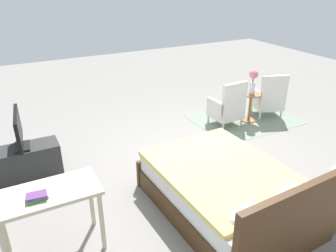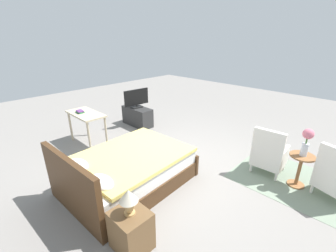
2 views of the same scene
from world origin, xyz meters
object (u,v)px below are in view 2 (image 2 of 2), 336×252
at_px(bed, 127,171).
at_px(vanity_desk, 86,118).
at_px(nightstand, 131,230).
at_px(tv_flatscreen, 136,98).
at_px(book_stack, 80,112).
at_px(armchair_by_window_right, 269,155).
at_px(table_lamp, 129,198).
at_px(side_table, 300,167).
at_px(tv_stand, 137,116).
at_px(flower_vase, 307,140).

height_order(bed, vanity_desk, bed).
height_order(bed, nightstand, bed).
xyz_separation_m(tv_flatscreen, book_stack, (-0.02, 1.67, 0.00)).
height_order(bed, armchair_by_window_right, bed).
xyz_separation_m(armchair_by_window_right, table_lamp, (0.52, 2.80, 0.36)).
height_order(side_table, vanity_desk, vanity_desk).
height_order(armchair_by_window_right, vanity_desk, armchair_by_window_right).
bearing_deg(tv_stand, side_table, -178.18).
bearing_deg(book_stack, nightstand, 163.07).
relative_size(flower_vase, nightstand, 0.91).
bearing_deg(bed, tv_flatscreen, -42.03).
relative_size(side_table, tv_flatscreen, 0.77).
xyz_separation_m(armchair_by_window_right, side_table, (-0.54, 0.03, -0.01)).
bearing_deg(armchair_by_window_right, table_lamp, 79.49).
distance_m(armchair_by_window_right, book_stack, 4.15).
distance_m(table_lamp, vanity_desk, 3.25).
height_order(vanity_desk, book_stack, book_stack).
relative_size(tv_flatscreen, vanity_desk, 0.74).
xyz_separation_m(flower_vase, book_stack, (4.23, 1.80, -0.08)).
bearing_deg(vanity_desk, book_stack, 38.94).
height_order(flower_vase, tv_stand, flower_vase).
bearing_deg(tv_stand, table_lamp, 140.45).
xyz_separation_m(armchair_by_window_right, vanity_desk, (3.60, 1.75, 0.28)).
height_order(tv_stand, book_stack, book_stack).
bearing_deg(flower_vase, tv_stand, 1.82).
xyz_separation_m(armchair_by_window_right, flower_vase, (-0.54, 0.03, 0.50)).
distance_m(side_table, tv_flatscreen, 4.28).
xyz_separation_m(bed, tv_flatscreen, (2.14, -1.93, 0.51)).
height_order(side_table, nightstand, side_table).
relative_size(side_table, vanity_desk, 0.57).
distance_m(nightstand, book_stack, 3.36).
relative_size(bed, nightstand, 4.08).
height_order(bed, table_lamp, bed).
distance_m(bed, side_table, 2.95).
distance_m(side_table, flower_vase, 0.51).
height_order(bed, book_stack, bed).
distance_m(side_table, table_lamp, 2.99).
relative_size(table_lamp, vanity_desk, 0.32).
height_order(nightstand, table_lamp, table_lamp).
height_order(bed, tv_stand, bed).
bearing_deg(tv_stand, flower_vase, -178.18).
height_order(flower_vase, tv_flatscreen, flower_vase).
bearing_deg(book_stack, armchair_by_window_right, -153.64).
height_order(side_table, tv_stand, side_table).
bearing_deg(tv_stand, bed, 137.95).
height_order(flower_vase, nightstand, flower_vase).
bearing_deg(flower_vase, nightstand, 69.07).
distance_m(bed, book_stack, 2.20).
xyz_separation_m(flower_vase, tv_stand, (4.25, 0.13, -0.62)).
distance_m(bed, tv_stand, 2.88).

